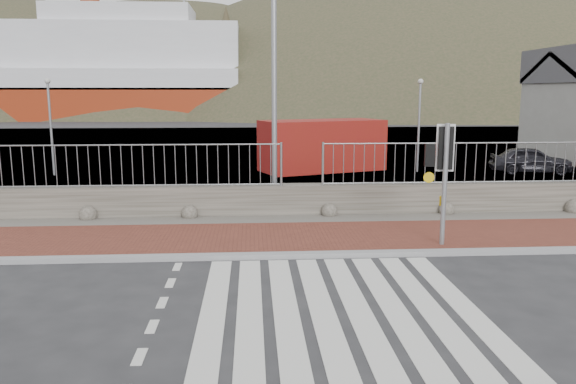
{
  "coord_description": "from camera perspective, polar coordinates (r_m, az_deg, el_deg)",
  "views": [
    {
      "loc": [
        -1.43,
        -8.76,
        3.58
      ],
      "look_at": [
        -0.67,
        3.0,
        1.46
      ],
      "focal_mm": 35.0,
      "sensor_mm": 36.0,
      "label": 1
    }
  ],
  "objects": [
    {
      "name": "ground",
      "position": [
        9.57,
        5.3,
        -11.82
      ],
      "size": [
        220.0,
        220.0,
        0.0
      ],
      "primitive_type": "plane",
      "color": "#28282B",
      "rests_on": "ground"
    },
    {
      "name": "sidewalk_far",
      "position": [
        13.8,
        2.4,
        -4.68
      ],
      "size": [
        40.0,
        3.0,
        0.08
      ],
      "primitive_type": "cube",
      "color": "brown",
      "rests_on": "ground"
    },
    {
      "name": "kerb_far",
      "position": [
        12.36,
        3.13,
        -6.41
      ],
      "size": [
        40.0,
        0.25,
        0.12
      ],
      "primitive_type": "cube",
      "color": "gray",
      "rests_on": "ground"
    },
    {
      "name": "zebra_crossing",
      "position": [
        9.57,
        5.3,
        -11.78
      ],
      "size": [
        4.62,
        5.6,
        0.01
      ],
      "color": "silver",
      "rests_on": "ground"
    },
    {
      "name": "gravel_strip",
      "position": [
        15.73,
        1.63,
        -2.85
      ],
      "size": [
        40.0,
        1.5,
        0.06
      ],
      "primitive_type": "cube",
      "color": "#59544C",
      "rests_on": "ground"
    },
    {
      "name": "stone_wall",
      "position": [
        16.42,
        1.38,
        -0.79
      ],
      "size": [
        40.0,
        0.6,
        0.9
      ],
      "primitive_type": "cube",
      "color": "#4D493F",
      "rests_on": "ground"
    },
    {
      "name": "railing",
      "position": [
        16.07,
        1.45,
        3.91
      ],
      "size": [
        18.07,
        0.07,
        1.22
      ],
      "color": "gray",
      "rests_on": "stone_wall"
    },
    {
      "name": "quay",
      "position": [
        36.86,
        -1.45,
        4.63
      ],
      "size": [
        120.0,
        40.0,
        0.5
      ],
      "primitive_type": "cube",
      "color": "#4C4C4F",
      "rests_on": "ground"
    },
    {
      "name": "water",
      "position": [
        71.76,
        -2.56,
        7.34
      ],
      "size": [
        220.0,
        50.0,
        0.05
      ],
      "primitive_type": "cube",
      "color": "#3F4C54",
      "rests_on": "ground"
    },
    {
      "name": "ferry",
      "position": [
        80.12,
        -20.92,
        10.82
      ],
      "size": [
        50.0,
        16.0,
        20.0
      ],
      "color": "maroon",
      "rests_on": "ground"
    },
    {
      "name": "hills_backdrop",
      "position": [
        100.59,
        1.11,
        -5.15
      ],
      "size": [
        254.0,
        90.0,
        100.0
      ],
      "color": "#2F3821",
      "rests_on": "ground"
    },
    {
      "name": "traffic_signal_far",
      "position": [
        13.19,
        15.57,
        3.3
      ],
      "size": [
        0.7,
        0.31,
        2.87
      ],
      "rotation": [
        0.0,
        0.0,
        2.99
      ],
      "color": "gray",
      "rests_on": "ground"
    },
    {
      "name": "streetlight",
      "position": [
        16.9,
        -0.91,
        15.27
      ],
      "size": [
        1.86,
        0.77,
        9.02
      ],
      "rotation": [
        0.0,
        0.0,
        -0.32
      ],
      "color": "gray",
      "rests_on": "ground"
    },
    {
      "name": "shipping_container",
      "position": [
        25.71,
        3.49,
        4.75
      ],
      "size": [
        5.96,
        4.06,
        2.29
      ],
      "primitive_type": "cube",
      "rotation": [
        0.0,
        0.0,
        0.35
      ],
      "color": "maroon",
      "rests_on": "ground"
    },
    {
      "name": "car_a",
      "position": [
        27.1,
        23.42,
        3.02
      ],
      "size": [
        3.63,
        1.99,
        1.17
      ],
      "primitive_type": "imported",
      "rotation": [
        0.0,
        0.0,
        1.39
      ],
      "color": "black",
      "rests_on": "ground"
    }
  ]
}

